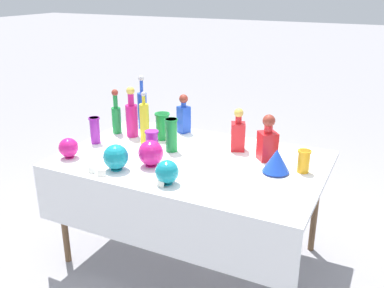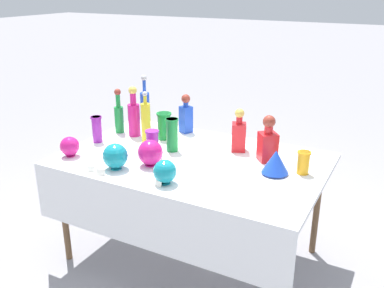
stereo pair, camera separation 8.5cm
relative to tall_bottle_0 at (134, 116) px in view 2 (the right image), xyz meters
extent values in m
plane|color=gray|center=(0.60, -0.19, -0.92)|extent=(40.00, 40.00, 0.00)
cube|color=white|center=(0.60, -0.19, -0.17)|extent=(1.72, 1.10, 0.03)
cube|color=white|center=(0.60, -0.74, -0.35)|extent=(1.72, 0.01, 0.38)
cylinder|color=brown|center=(-0.16, -0.64, -0.55)|extent=(0.04, 0.04, 0.73)
cylinder|color=brown|center=(1.36, -0.64, -0.55)|extent=(0.04, 0.04, 0.73)
cylinder|color=brown|center=(-0.16, 0.26, -0.55)|extent=(0.04, 0.04, 0.73)
cylinder|color=brown|center=(1.36, 0.26, -0.55)|extent=(0.04, 0.04, 0.73)
cylinder|color=#C61972|center=(0.00, 0.00, -0.04)|extent=(0.09, 0.09, 0.24)
cylinder|color=#C61972|center=(0.00, 0.00, 0.13)|extent=(0.04, 0.04, 0.09)
sphere|color=gold|center=(0.00, 0.00, 0.19)|extent=(0.06, 0.06, 0.06)
cylinder|color=blue|center=(-0.03, 0.20, -0.01)|extent=(0.07, 0.07, 0.29)
cylinder|color=blue|center=(-0.03, 0.20, 0.18)|extent=(0.03, 0.03, 0.10)
sphere|color=#B2B2B7|center=(-0.03, 0.20, 0.25)|extent=(0.04, 0.04, 0.04)
cylinder|color=yellow|center=(0.17, -0.10, -0.01)|extent=(0.07, 0.07, 0.30)
cylinder|color=yellow|center=(0.17, -0.10, 0.17)|extent=(0.02, 0.02, 0.06)
sphere|color=#B2B2B7|center=(0.17, -0.10, 0.21)|extent=(0.04, 0.04, 0.04)
cylinder|color=#198C38|center=(-0.15, 0.01, -0.06)|extent=(0.07, 0.07, 0.20)
cylinder|color=#198C38|center=(-0.15, 0.01, 0.10)|extent=(0.03, 0.03, 0.10)
sphere|color=maroon|center=(-0.15, 0.01, 0.16)|extent=(0.05, 0.05, 0.05)
cube|color=red|center=(1.05, 0.00, -0.06)|extent=(0.15, 0.15, 0.19)
cylinder|color=red|center=(1.05, 0.00, 0.06)|extent=(0.05, 0.05, 0.05)
sphere|color=maroon|center=(1.05, 0.00, 0.11)|extent=(0.08, 0.08, 0.08)
cube|color=blue|center=(0.31, 0.25, -0.05)|extent=(0.10, 0.10, 0.21)
cylinder|color=blue|center=(0.31, 0.25, 0.07)|extent=(0.04, 0.04, 0.04)
sphere|color=maroon|center=(0.31, 0.25, 0.11)|extent=(0.07, 0.07, 0.07)
cube|color=red|center=(0.81, 0.08, -0.06)|extent=(0.12, 0.12, 0.20)
cylinder|color=red|center=(0.81, 0.08, 0.07)|extent=(0.04, 0.04, 0.05)
sphere|color=gold|center=(0.81, 0.08, 0.11)|extent=(0.06, 0.06, 0.06)
cylinder|color=#198C38|center=(0.41, -0.14, -0.04)|extent=(0.08, 0.08, 0.23)
cylinder|color=#198C38|center=(0.41, -0.14, 0.07)|extent=(0.09, 0.09, 0.01)
cylinder|color=purple|center=(0.34, -0.27, -0.07)|extent=(0.08, 0.08, 0.18)
cylinder|color=purple|center=(0.34, -0.27, 0.01)|extent=(0.09, 0.09, 0.01)
cylinder|color=orange|center=(1.30, -0.09, -0.09)|extent=(0.07, 0.07, 0.14)
cylinder|color=orange|center=(1.30, -0.09, -0.02)|extent=(0.08, 0.08, 0.01)
cylinder|color=#198C38|center=(0.24, 0.05, -0.06)|extent=(0.10, 0.10, 0.20)
cylinder|color=#198C38|center=(0.24, 0.05, 0.04)|extent=(0.11, 0.11, 0.01)
cylinder|color=purple|center=(-0.16, -0.24, -0.06)|extent=(0.07, 0.07, 0.19)
cylinder|color=purple|center=(-0.16, -0.24, 0.03)|extent=(0.08, 0.08, 0.01)
cylinder|color=blue|center=(1.16, -0.18, -0.15)|extent=(0.08, 0.08, 0.01)
cone|color=blue|center=(1.16, -0.18, -0.07)|extent=(0.17, 0.17, 0.14)
cylinder|color=#C61972|center=(-0.14, -0.55, -0.15)|extent=(0.06, 0.06, 0.01)
sphere|color=#C61972|center=(-0.14, -0.55, -0.08)|extent=(0.13, 0.13, 0.13)
cylinder|color=teal|center=(0.64, -0.60, -0.15)|extent=(0.06, 0.06, 0.01)
sphere|color=teal|center=(0.64, -0.60, -0.08)|extent=(0.14, 0.14, 0.14)
cylinder|color=teal|center=(0.26, -0.57, -0.15)|extent=(0.07, 0.07, 0.01)
sphere|color=teal|center=(0.26, -0.57, -0.07)|extent=(0.16, 0.16, 0.16)
cylinder|color=#C61972|center=(0.42, -0.42, -0.15)|extent=(0.07, 0.07, 0.01)
sphere|color=#C61972|center=(0.42, -0.42, -0.07)|extent=(0.16, 0.16, 0.16)
cube|color=white|center=(0.15, -0.68, -0.14)|extent=(0.05, 0.02, 0.04)
cube|color=white|center=(0.62, -0.65, -0.14)|extent=(0.05, 0.02, 0.03)
cube|color=white|center=(0.24, -0.69, -0.14)|extent=(0.06, 0.03, 0.04)
cube|color=tan|center=(0.68, 1.00, -0.79)|extent=(0.57, 0.42, 0.25)
cube|color=tan|center=(0.68, 1.10, -0.63)|extent=(0.47, 0.16, 0.09)
camera|label=1|loc=(1.75, -2.54, 0.93)|focal=40.00mm
camera|label=2|loc=(1.83, -2.50, 0.93)|focal=40.00mm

